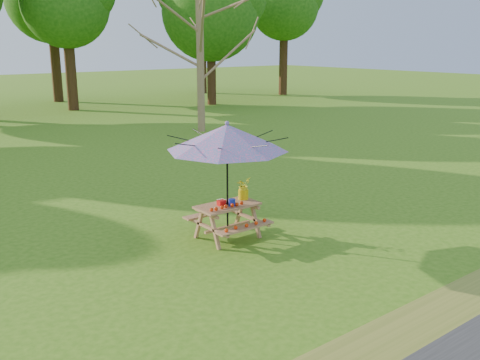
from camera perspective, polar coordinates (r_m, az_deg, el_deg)
ground at (r=7.33m, az=-23.22°, el=-16.60°), size 120.00×120.00×0.00m
picnic_table at (r=10.21m, az=-1.32°, el=-4.47°), size 1.20×1.32×0.67m
patio_umbrella at (r=9.81m, az=-1.39°, el=4.54°), size 2.30×2.30×2.26m
produce_bins at (r=10.06m, az=-1.50°, el=-2.39°), size 0.28×0.39×0.13m
tomatoes_row at (r=9.87m, az=-1.42°, el=-2.83°), size 0.77×0.13×0.07m
flower_bucket at (r=10.38m, az=0.36°, el=-0.84°), size 0.32×0.30×0.43m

